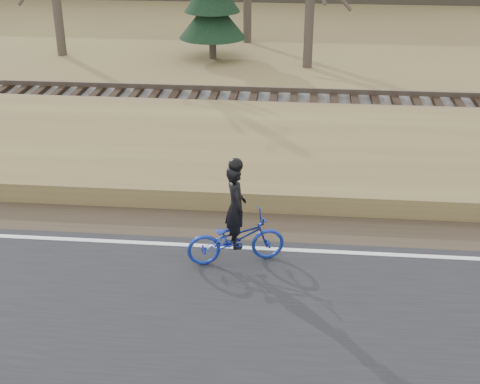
{
  "coord_description": "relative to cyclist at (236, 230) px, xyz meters",
  "views": [
    {
      "loc": [
        -3.98,
        -10.87,
        6.51
      ],
      "look_at": [
        -5.06,
        0.5,
        1.1
      ],
      "focal_mm": 50.0,
      "sensor_mm": 36.0,
      "label": 1
    }
  ],
  "objects": [
    {
      "name": "embankment",
      "position": [
        5.06,
        4.49,
        -0.48
      ],
      "size": [
        120.0,
        5.0,
        0.44
      ],
      "primitive_type": "cube",
      "color": "olive",
      "rests_on": "ground"
    },
    {
      "name": "ballast",
      "position": [
        5.06,
        8.29,
        -0.48
      ],
      "size": [
        120.0,
        3.0,
        0.45
      ],
      "primitive_type": "cube",
      "color": "slate",
      "rests_on": "ground"
    },
    {
      "name": "cyclist",
      "position": [
        0.0,
        0.0,
        0.0
      ],
      "size": [
        1.9,
        1.11,
        2.06
      ],
      "rotation": [
        0.0,
        0.0,
        1.86
      ],
      "color": "navy",
      "rests_on": "road"
    },
    {
      "name": "railroad",
      "position": [
        5.06,
        8.29,
        -0.17
      ],
      "size": [
        120.0,
        2.4,
        0.29
      ],
      "color": "black",
      "rests_on": "ballast"
    }
  ]
}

